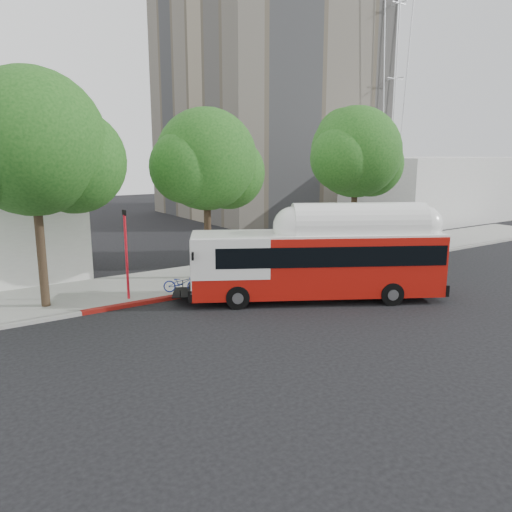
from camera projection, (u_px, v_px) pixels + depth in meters
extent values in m
plane|color=black|center=(296.00, 306.00, 21.37)|extent=(120.00, 120.00, 0.00)
cube|color=gray|center=(221.00, 274.00, 26.63)|extent=(60.00, 5.00, 0.15)
cube|color=gray|center=(247.00, 285.00, 24.52)|extent=(60.00, 0.30, 0.15)
cube|color=maroon|center=(192.00, 294.00, 22.88)|extent=(10.00, 0.32, 0.16)
cylinder|color=#2D2116|center=(40.00, 238.00, 20.31)|extent=(0.36, 0.36, 6.08)
sphere|color=#194914|center=(32.00, 142.00, 19.54)|extent=(5.80, 5.80, 5.80)
sphere|color=#194914|center=(74.00, 161.00, 20.72)|extent=(4.35, 4.35, 4.35)
cylinder|color=#2D2116|center=(208.00, 228.00, 25.15)|extent=(0.36, 0.36, 5.44)
sphere|color=#194914|center=(206.00, 159.00, 24.46)|extent=(5.00, 5.00, 5.00)
sphere|color=#194914|center=(228.00, 173.00, 25.51)|extent=(3.75, 3.75, 3.75)
cylinder|color=#2D2116|center=(354.00, 212.00, 30.41)|extent=(0.36, 0.36, 5.76)
sphere|color=#194914|center=(356.00, 152.00, 29.68)|extent=(5.40, 5.40, 5.40)
sphere|color=#194914|center=(371.00, 164.00, 30.80)|extent=(4.05, 4.05, 4.05)
cube|color=gray|center=(266.00, 41.00, 50.41)|extent=(18.00, 18.00, 35.00)
cube|color=silver|center=(432.00, 188.00, 50.15)|extent=(20.00, 12.00, 6.00)
cube|color=#B3130C|center=(317.00, 264.00, 21.95)|extent=(10.63, 7.39, 2.63)
cube|color=black|center=(327.00, 252.00, 21.88)|extent=(9.71, 6.90, 0.86)
cube|color=white|center=(317.00, 234.00, 21.68)|extent=(10.59, 7.33, 0.09)
cube|color=white|center=(358.00, 228.00, 21.77)|extent=(5.94, 4.43, 0.50)
cube|color=black|center=(182.00, 293.00, 21.74)|extent=(1.43, 1.78, 0.05)
imported|color=navy|center=(181.00, 283.00, 21.65)|extent=(1.24, 1.62, 0.82)
cylinder|color=red|center=(127.00, 259.00, 21.56)|extent=(0.12, 0.12, 3.84)
cube|color=black|center=(124.00, 213.00, 21.15)|extent=(0.05, 0.38, 0.24)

